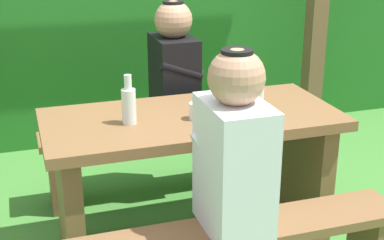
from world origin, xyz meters
TOP-DOWN VIEW (x-y plane):
  - picnic_table at (0.00, 0.00)m, footprint 1.40×0.64m
  - bench_far at (0.00, 0.59)m, footprint 1.40×0.24m
  - person_white_shirt at (-0.03, -0.59)m, footprint 0.25×0.35m
  - person_black_coat at (0.08, 0.59)m, footprint 0.25×0.35m
  - drinking_glass at (-0.00, -0.06)m, footprint 0.07×0.07m
  - bottle_left at (0.32, -0.04)m, footprint 0.06×0.06m
  - bottle_right at (-0.31, -0.03)m, footprint 0.06×0.06m
  - cell_phone at (0.13, -0.12)m, footprint 0.08×0.15m

SIDE VIEW (x-z plane):
  - bench_far at x=0.00m, z-range 0.09..0.53m
  - picnic_table at x=0.00m, z-range 0.13..0.83m
  - cell_phone at x=0.13m, z-range 0.70..0.71m
  - drinking_glass at x=0.00m, z-range 0.70..0.78m
  - person_white_shirt at x=-0.03m, z-range 0.41..1.12m
  - person_black_coat at x=0.08m, z-range 0.41..1.12m
  - bottle_left at x=0.32m, z-range 0.69..0.89m
  - bottle_right at x=-0.31m, z-range 0.68..0.91m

